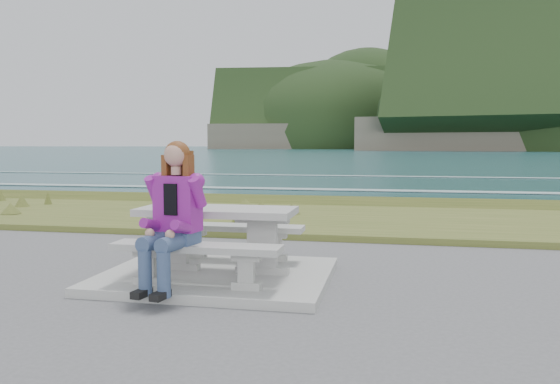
{
  "coord_description": "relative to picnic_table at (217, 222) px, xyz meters",
  "views": [
    {
      "loc": [
        1.98,
        -6.0,
        1.58
      ],
      "look_at": [
        0.5,
        1.2,
        0.94
      ],
      "focal_mm": 35.0,
      "sensor_mm": 36.0,
      "label": 1
    }
  ],
  "objects": [
    {
      "name": "ocean",
      "position": [
        -0.0,
        25.09,
        -2.42
      ],
      "size": [
        1600.0,
        1600.0,
        0.09
      ],
      "color": "#1C484F",
      "rests_on": "ground"
    },
    {
      "name": "bench_landward",
      "position": [
        0.0,
        -0.7,
        -0.23
      ],
      "size": [
        1.8,
        0.35,
        0.45
      ],
      "color": "#A1A19C",
      "rests_on": "concrete_slab"
    },
    {
      "name": "concrete_slab",
      "position": [
        -0.0,
        0.0,
        -0.63
      ],
      "size": [
        2.6,
        2.1,
        0.1
      ],
      "primitive_type": "cube",
      "color": "#A1A19C",
      "rests_on": "ground"
    },
    {
      "name": "picnic_table",
      "position": [
        0.0,
        0.0,
        0.0
      ],
      "size": [
        1.8,
        0.75,
        0.75
      ],
      "color": "#A1A19C",
      "rests_on": "concrete_slab"
    },
    {
      "name": "bench_seaward",
      "position": [
        0.0,
        0.7,
        -0.23
      ],
      "size": [
        1.8,
        0.35,
        0.45
      ],
      "color": "#A1A19C",
      "rests_on": "concrete_slab"
    },
    {
      "name": "grass_verge",
      "position": [
        -0.0,
        5.0,
        -0.68
      ],
      "size": [
        160.0,
        4.5,
        0.22
      ],
      "primitive_type": "cube",
      "color": "#3D511E",
      "rests_on": "ground"
    },
    {
      "name": "seated_woman",
      "position": [
        -0.23,
        -0.84,
        -0.02
      ],
      "size": [
        0.55,
        0.83,
        1.52
      ],
      "rotation": [
        0.0,
        0.0,
        -0.16
      ],
      "color": "#314A6C",
      "rests_on": "concrete_slab"
    },
    {
      "name": "shore_drop",
      "position": [
        -0.0,
        7.9,
        -0.68
      ],
      "size": [
        160.0,
        0.8,
        2.2
      ],
      "primitive_type": "cube",
      "color": "#645A4B",
      "rests_on": "ground"
    }
  ]
}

